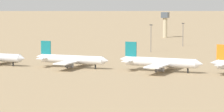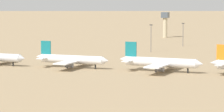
% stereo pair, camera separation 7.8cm
% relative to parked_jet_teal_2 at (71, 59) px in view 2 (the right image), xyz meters
% --- Properties ---
extents(ground, '(4000.00, 4000.00, 0.00)m').
position_rel_parked_jet_teal_2_xyz_m(ground, '(-0.07, 2.39, -4.11)').
color(ground, '#9E8460').
extents(parked_jet_teal_2, '(37.81, 31.60, 12.53)m').
position_rel_parked_jet_teal_2_xyz_m(parked_jet_teal_2, '(0.00, 0.00, 0.00)').
color(parked_jet_teal_2, white).
rests_on(parked_jet_teal_2, ground).
extents(parked_jet_teal_3, '(40.05, 33.54, 13.26)m').
position_rel_parked_jet_teal_2_xyz_m(parked_jet_teal_3, '(43.46, 2.01, 0.24)').
color(parked_jet_teal_3, white).
rests_on(parked_jet_teal_3, ground).
extents(control_tower, '(5.20, 5.20, 19.02)m').
position_rel_parked_jet_teal_2_xyz_m(control_tower, '(-11.79, 191.47, 7.37)').
color(control_tower, '#C6B793').
rests_on(control_tower, ground).
extents(light_pole_mid, '(1.80, 0.50, 15.03)m').
position_rel_parked_jet_teal_2_xyz_m(light_pole_mid, '(19.67, 127.46, 4.61)').
color(light_pole_mid, '#59595E').
rests_on(light_pole_mid, ground).
extents(light_pole_east, '(1.80, 0.50, 16.29)m').
position_rel_parked_jet_teal_2_xyz_m(light_pole_east, '(12.22, 84.16, 5.26)').
color(light_pole_east, '#59595E').
rests_on(light_pole_east, ground).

